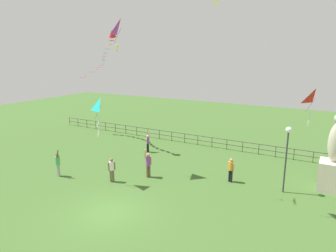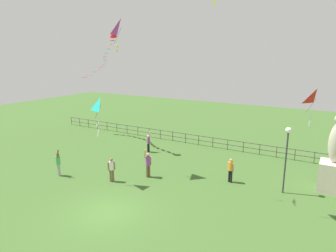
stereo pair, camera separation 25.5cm
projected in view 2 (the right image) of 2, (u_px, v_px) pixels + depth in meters
ground_plane at (108, 213)px, 16.34m from camera, size 80.00×80.00×0.00m
statue_monument at (333, 166)px, 18.59m from camera, size 1.55×1.55×4.91m
lamppost at (287, 145)px, 18.00m from camera, size 0.36×0.36×4.20m
person_0 at (148, 163)px, 20.89m from camera, size 0.40×0.50×2.05m
person_1 at (231, 169)px, 20.03m from camera, size 0.48×0.31×1.66m
person_2 at (148, 142)px, 26.35m from camera, size 0.30×0.47×1.82m
person_3 at (58, 162)px, 21.12m from camera, size 0.50×0.41×1.99m
person_4 at (111, 168)px, 20.16m from camera, size 0.36×0.40×1.67m
kite_0 at (101, 107)px, 19.10m from camera, size 0.93×0.79×2.49m
kite_2 at (121, 28)px, 19.89m from camera, size 0.95×0.96×2.12m
kite_3 at (316, 99)px, 22.12m from camera, size 1.18×1.14×2.82m
streamer_kite at (110, 41)px, 25.51m from camera, size 7.68×4.09×4.36m
waterfront_railing at (205, 140)px, 28.14m from camera, size 36.02×0.06×0.95m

